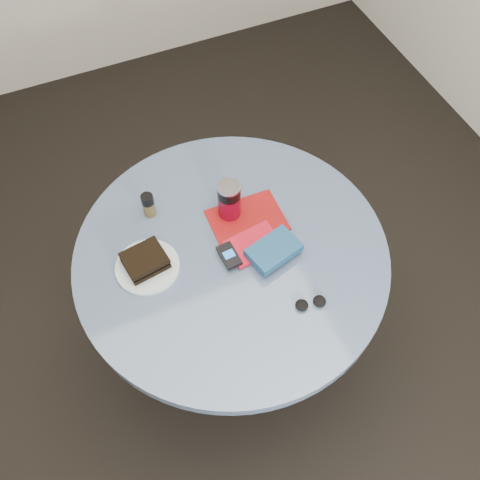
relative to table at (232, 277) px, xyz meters
name	(u,v)px	position (x,y,z in m)	size (l,w,h in m)	color
ground	(234,343)	(0.00, 0.00, -0.59)	(4.00, 4.00, 0.00)	black
table	(232,277)	(0.00, 0.00, 0.00)	(1.00, 1.00, 0.75)	black
plate	(148,267)	(-0.26, 0.05, 0.17)	(0.20, 0.20, 0.01)	silver
sandwich	(145,260)	(-0.26, 0.06, 0.20)	(0.14, 0.12, 0.04)	black
soda_can	(229,200)	(0.05, 0.14, 0.23)	(0.09, 0.09, 0.14)	maroon
pepper_grinder	(149,205)	(-0.19, 0.25, 0.21)	(0.05, 0.05, 0.09)	#4F4322
magazine	(247,220)	(0.10, 0.09, 0.17)	(0.24, 0.18, 0.00)	maroon
red_book	(253,244)	(0.07, -0.01, 0.17)	(0.17, 0.11, 0.01)	#B10E20
novel	(274,250)	(0.11, -0.07, 0.20)	(0.16, 0.10, 0.03)	navy
mp3_player	(229,256)	(-0.02, -0.02, 0.19)	(0.06, 0.09, 0.02)	black
headphones	(311,303)	(0.14, -0.26, 0.17)	(0.10, 0.05, 0.02)	black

